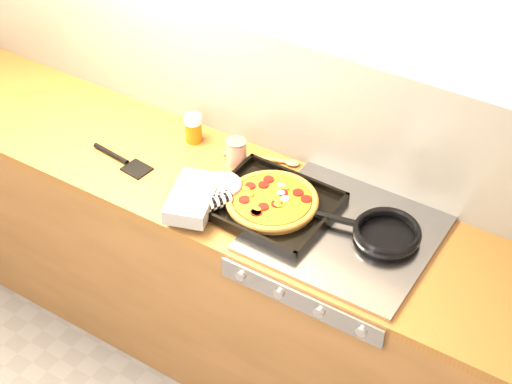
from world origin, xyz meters
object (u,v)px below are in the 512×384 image
Objects in this scene: frying_pan at (385,233)px; tomato_can at (236,153)px; juice_glass at (193,128)px; pizza_on_tray at (251,200)px.

tomato_can is at bearing 172.83° from frying_pan.
juice_glass is (-0.89, 0.12, 0.02)m from frying_pan.
juice_glass is (-0.42, 0.23, 0.01)m from pizza_on_tray.
frying_pan is 3.47× the size of juice_glass.
tomato_can reaches higher than frying_pan.
pizza_on_tray is 4.82× the size of juice_glass.
frying_pan is at bearing 12.52° from pizza_on_tray.
pizza_on_tray is at bearing -28.82° from juice_glass.
pizza_on_tray is at bearing -167.48° from frying_pan.
tomato_can is 0.23m from juice_glass.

